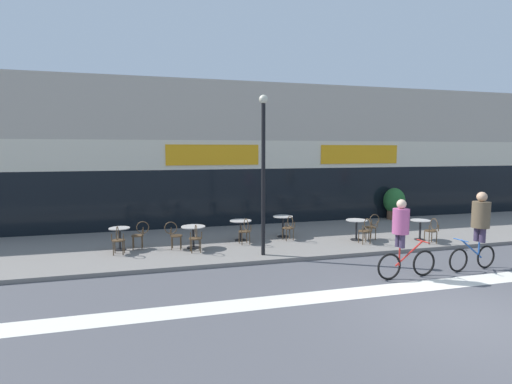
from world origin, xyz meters
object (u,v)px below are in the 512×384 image
object	(u,v)px
cyclist_0	(479,223)
cafe_chair_0_side	(140,233)
bistro_table_5	(420,226)
cafe_chair_1_near	(196,236)
cafe_chair_4_near	(366,229)
bistro_table_3	(283,222)
cafe_chair_0_near	(118,238)
bistro_table_0	(120,234)
cafe_chair_1_side	(174,233)
cyclist_2	(403,234)
cafe_chair_2_near	(245,229)
cafe_chair_5_near	(432,229)
lamp_post	(263,163)
cafe_chair_3_near	(289,226)
planter_pot	(394,202)
bistro_table_2	(241,226)
bistro_table_4	(356,226)
bistro_table_1	(193,232)
cafe_chair_4_side	(372,225)

from	to	relation	value
cyclist_0	cafe_chair_0_side	bearing A→B (deg)	-30.90
bistro_table_5	cafe_chair_1_near	distance (m)	7.95
cafe_chair_4_near	bistro_table_3	bearing A→B (deg)	52.33
cafe_chair_0_near	cyclist_0	distance (m)	10.47
bistro_table_0	cafe_chair_1_side	distance (m)	1.72
bistro_table_0	cyclist_2	world-z (taller)	cyclist_2
cafe_chair_1_near	cafe_chair_2_near	size ratio (longest dim) A/B	1.00
cafe_chair_2_near	cyclist_2	size ratio (longest dim) A/B	0.43
cafe_chair_1_near	cafe_chair_5_near	size ratio (longest dim) A/B	1.00
cafe_chair_1_near	lamp_post	xyz separation A→B (m)	(1.96, -0.82, 2.29)
cafe_chair_3_near	planter_pot	distance (m)	6.84
bistro_table_2	cyclist_0	bearing A→B (deg)	-39.96
cafe_chair_2_near	cafe_chair_1_near	bearing A→B (deg)	103.20
bistro_table_3	bistro_table_4	world-z (taller)	bistro_table_3
bistro_table_1	planter_pot	size ratio (longest dim) A/B	0.54
planter_pot	cyclist_0	distance (m)	7.46
cafe_chair_2_near	cyclist_0	xyz separation A→B (m)	(5.65, -4.11, 0.67)
cafe_chair_1_side	cyclist_2	xyz separation A→B (m)	(5.50, -4.23, 0.54)
cafe_chair_1_side	cafe_chair_5_near	bearing A→B (deg)	-2.29
bistro_table_3	cafe_chair_1_side	size ratio (longest dim) A/B	0.86
lamp_post	cyclist_2	distance (m)	4.39
cyclist_2	bistro_table_2	bearing A→B (deg)	120.39
bistro_table_1	bistro_table_4	distance (m)	5.75
bistro_table_5	bistro_table_3	bearing A→B (deg)	158.61
planter_pot	bistro_table_3	bearing A→B (deg)	-160.40
cafe_chair_0_near	cafe_chair_4_side	distance (m)	8.68
bistro_table_0	bistro_table_2	bearing A→B (deg)	4.04
cafe_chair_0_side	lamp_post	xyz separation A→B (m)	(3.65, -1.80, 2.29)
cafe_chair_3_near	cafe_chair_1_side	bearing A→B (deg)	84.96
planter_pot	cafe_chair_0_near	bearing A→B (deg)	-164.58
cafe_chair_0_near	cafe_chair_5_near	xyz separation A→B (m)	(10.25, -1.33, 0.00)
cafe_chair_5_near	planter_pot	size ratio (longest dim) A/B	0.62
cafe_chair_1_side	bistro_table_5	bearing A→B (deg)	1.81
cafe_chair_0_side	cafe_chair_2_near	xyz separation A→B (m)	(3.44, -0.33, 0.00)
cafe_chair_0_near	cafe_chair_1_near	distance (m)	2.35
lamp_post	planter_pot	bearing A→B (deg)	30.28
cafe_chair_5_near	cyclist_2	world-z (taller)	cyclist_2
cyclist_2	cafe_chair_4_near	bearing A→B (deg)	72.62
cafe_chair_2_near	cafe_chair_4_near	bearing A→B (deg)	-111.69
bistro_table_0	cafe_chair_0_side	xyz separation A→B (m)	(0.63, -0.01, 0.00)
bistro_table_1	cafe_chair_3_near	size ratio (longest dim) A/B	0.87
bistro_table_3	cafe_chair_3_near	world-z (taller)	cafe_chair_3_near
bistro_table_3	cafe_chair_0_side	world-z (taller)	cafe_chair_0_side
cafe_chair_5_near	lamp_post	bearing A→B (deg)	94.33
bistro_table_3	cyclist_2	world-z (taller)	cyclist_2
planter_pot	cyclist_0	bearing A→B (deg)	-107.23
bistro_table_2	bistro_table_5	xyz separation A→B (m)	(6.20, -1.62, -0.01)
cafe_chair_0_near	cyclist_2	xyz separation A→B (m)	(7.19, -3.95, 0.54)
cafe_chair_1_side	cyclist_0	world-z (taller)	cyclist_0
cafe_chair_1_side	cyclist_0	size ratio (longest dim) A/B	0.41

